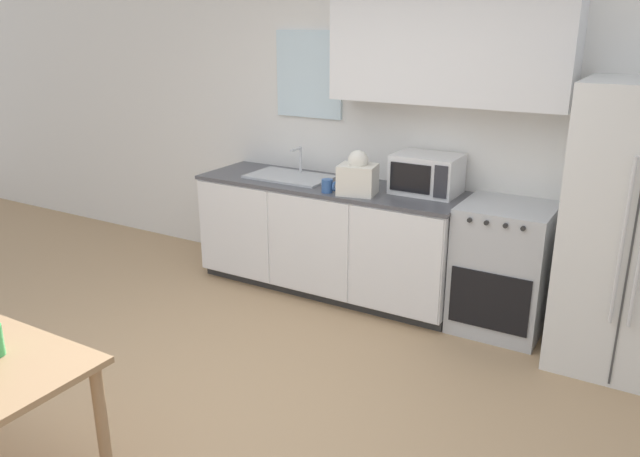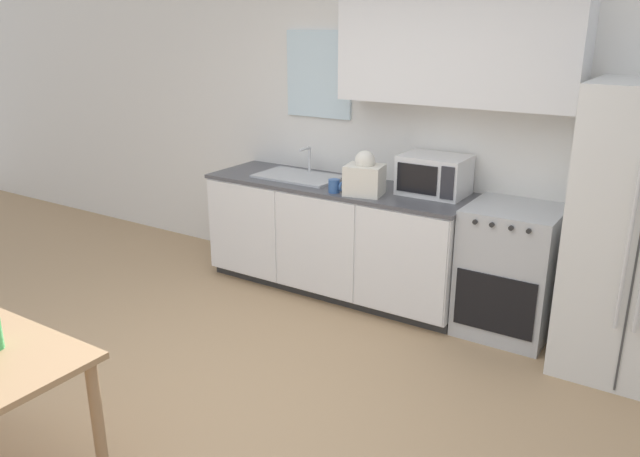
# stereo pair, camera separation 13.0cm
# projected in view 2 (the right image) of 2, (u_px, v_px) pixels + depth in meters

# --- Properties ---
(ground_plane) EXTENTS (12.00, 12.00, 0.00)m
(ground_plane) POSITION_uv_depth(u_px,v_px,m) (208.00, 420.00, 3.51)
(ground_plane) COLOR tan
(wall_back) EXTENTS (12.00, 0.38, 2.70)m
(wall_back) POSITION_uv_depth(u_px,v_px,m) (407.00, 114.00, 4.83)
(wall_back) COLOR silver
(wall_back) RESTS_ON ground_plane
(kitchen_counter) EXTENTS (2.21, 0.68, 0.91)m
(kitchen_counter) POSITION_uv_depth(u_px,v_px,m) (336.00, 237.00, 5.10)
(kitchen_counter) COLOR #333333
(kitchen_counter) RESTS_ON ground_plane
(oven_range) EXTENTS (0.63, 0.62, 0.93)m
(oven_range) POSITION_uv_depth(u_px,v_px,m) (509.00, 271.00, 4.40)
(oven_range) COLOR #B7BABC
(oven_range) RESTS_ON ground_plane
(kitchen_sink) EXTENTS (0.69, 0.42, 0.23)m
(kitchen_sink) POSITION_uv_depth(u_px,v_px,m) (299.00, 176.00, 5.15)
(kitchen_sink) COLOR #B7BABC
(kitchen_sink) RESTS_ON kitchen_counter
(microwave) EXTENTS (0.48, 0.37, 0.29)m
(microwave) POSITION_uv_depth(u_px,v_px,m) (434.00, 175.00, 4.61)
(microwave) COLOR silver
(microwave) RESTS_ON kitchen_counter
(coffee_mug) EXTENTS (0.12, 0.09, 0.10)m
(coffee_mug) POSITION_uv_depth(u_px,v_px,m) (335.00, 186.00, 4.69)
(coffee_mug) COLOR #335999
(coffee_mug) RESTS_ON kitchen_counter
(grocery_bag_0) EXTENTS (0.31, 0.28, 0.33)m
(grocery_bag_0) POSITION_uv_depth(u_px,v_px,m) (365.00, 176.00, 4.61)
(grocery_bag_0) COLOR silver
(grocery_bag_0) RESTS_ON kitchen_counter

